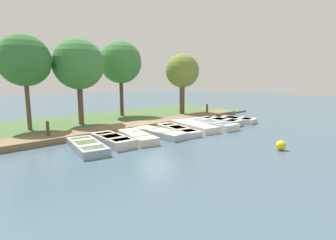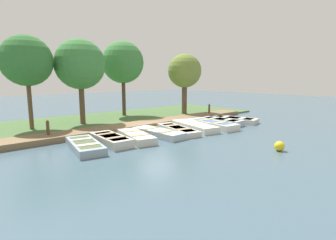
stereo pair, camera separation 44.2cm
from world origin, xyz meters
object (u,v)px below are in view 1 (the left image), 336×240
rowboat_8 (232,119)px  rowboat_1 (113,140)px  rowboat_3 (159,133)px  mooring_post_near (48,131)px  rowboat_7 (220,121)px  park_tree_center (121,62)px  rowboat_6 (211,124)px  rowboat_0 (87,146)px  mooring_post_far (207,110)px  rowboat_5 (194,126)px  buoy (281,145)px  park_tree_far_left (24,61)px  park_tree_left (78,65)px  park_tree_right (182,71)px  rowboat_2 (137,137)px  rowboat_4 (178,130)px

rowboat_8 → rowboat_1: bearing=-104.9°
rowboat_3 → mooring_post_near: size_ratio=3.16×
rowboat_7 → park_tree_center: size_ratio=0.49×
rowboat_6 → rowboat_0: bearing=-87.3°
rowboat_3 → mooring_post_far: (-2.88, 7.76, 0.35)m
rowboat_6 → rowboat_5: bearing=-97.5°
buoy → park_tree_far_left: size_ratio=0.08×
buoy → rowboat_3: bearing=-160.3°
rowboat_1 → rowboat_3: bearing=90.3°
park_tree_left → park_tree_right: size_ratio=1.10×
park_tree_left → park_tree_right: (0.96, 8.62, -0.31)m
rowboat_5 → mooring_post_far: 5.70m
rowboat_0 → buoy: size_ratio=7.45×
rowboat_6 → park_tree_left: 9.39m
rowboat_3 → rowboat_5: size_ratio=0.89×
rowboat_6 → rowboat_8: size_ratio=1.06×
rowboat_7 → mooring_post_far: size_ratio=2.84×
rowboat_1 → rowboat_8: rowboat_1 is taller
mooring_post_near → park_tree_far_left: 4.86m
rowboat_1 → rowboat_7: rowboat_1 is taller
mooring_post_near → mooring_post_far: (0.00, 12.64, 0.00)m
rowboat_0 → rowboat_1: 1.37m
rowboat_0 → rowboat_6: (0.38, 8.40, 0.03)m
rowboat_6 → park_tree_right: 6.81m
rowboat_8 → rowboat_2: bearing=-104.0°
buoy → park_tree_center: park_tree_center is taller
rowboat_5 → rowboat_6: rowboat_6 is taller
rowboat_5 → park_tree_far_left: park_tree_far_left is taller
rowboat_0 → rowboat_3: (0.06, 4.20, 0.00)m
park_tree_center → buoy: bearing=-1.5°
rowboat_4 → mooring_post_far: mooring_post_far is taller
rowboat_7 → mooring_post_far: 3.72m
rowboat_8 → rowboat_5: bearing=-104.2°
rowboat_1 → mooring_post_near: (-2.72, -2.05, 0.32)m
buoy → rowboat_1: bearing=-140.6°
rowboat_6 → mooring_post_far: bearing=137.3°
rowboat_5 → rowboat_7: 2.66m
rowboat_1 → rowboat_2: size_ratio=0.90×
park_tree_center → park_tree_left: bearing=-69.6°
rowboat_7 → park_tree_left: (-5.91, -7.28, 3.81)m
rowboat_5 → rowboat_6: bearing=88.8°
rowboat_8 → park_tree_far_left: (-6.21, -11.84, 3.95)m
rowboat_3 → mooring_post_near: 5.68m
rowboat_1 → rowboat_5: rowboat_1 is taller
rowboat_3 → park_tree_right: bearing=122.9°
rowboat_1 → park_tree_right: size_ratio=0.55×
rowboat_0 → rowboat_7: bearing=100.0°
rowboat_7 → rowboat_6: bearing=-84.2°
mooring_post_far → park_tree_left: 10.56m
rowboat_1 → mooring_post_far: bearing=108.0°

